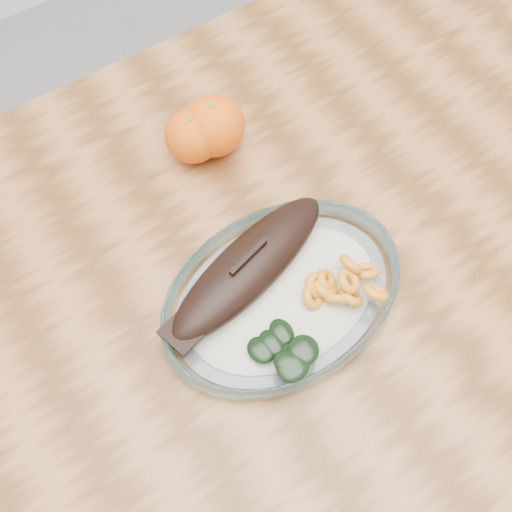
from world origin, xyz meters
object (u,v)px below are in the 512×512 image
(orange_left, at_px, (214,126))
(plated_meal, at_px, (281,293))
(orange_right, at_px, (193,136))
(dining_table, at_px, (275,281))

(orange_left, bearing_deg, plated_meal, -101.99)
(orange_right, bearing_deg, orange_left, -7.33)
(dining_table, xyz_separation_m, plated_meal, (-0.04, -0.06, 0.12))
(plated_meal, height_order, orange_left, orange_left)
(plated_meal, bearing_deg, orange_right, 83.60)
(plated_meal, bearing_deg, orange_left, 76.62)
(dining_table, relative_size, orange_left, 13.95)
(dining_table, height_order, orange_right, orange_right)
(dining_table, xyz_separation_m, orange_left, (0.02, 0.18, 0.14))
(dining_table, height_order, plated_meal, plated_meal)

